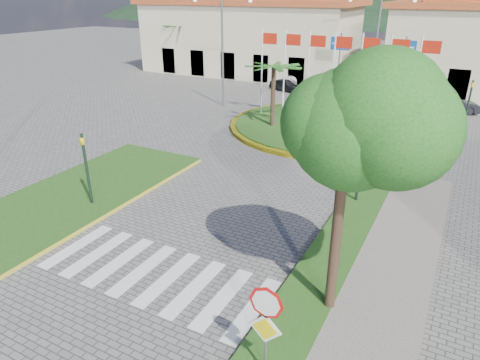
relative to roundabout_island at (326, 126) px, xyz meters
The scene contains 17 objects.
ground 22.00m from the roundabout_island, 90.01° to the right, with size 160.00×160.00×0.00m, color #625F5D.
median_left 17.27m from the roundabout_island, 112.12° to the right, with size 5.00×14.00×0.18m, color #244714.
crosswalk 18.00m from the roundabout_island, 90.02° to the right, with size 8.00×3.00×0.01m, color silver.
roundabout_island is the anchor object (origin of this frame).
stop_sign 20.69m from the roundabout_island, 76.27° to the right, with size 0.80×0.11×2.65m.
deciduous_tree 18.55m from the roundabout_island, 72.09° to the right, with size 3.60×3.60×6.80m.
traffic_light_left 16.45m from the roundabout_island, 108.56° to the right, with size 0.15×0.18×3.20m.
traffic_light_right 11.11m from the roundabout_island, 65.80° to the right, with size 0.15×0.18×3.20m.
traffic_light_far 9.11m from the roundabout_island, 26.58° to the left, with size 0.18×0.15×3.20m.
direction_sign_west 9.78m from the roundabout_island, 102.60° to the left, with size 1.60×0.14×5.20m.
direction_sign_east 10.03m from the roundabout_island, 71.53° to the left, with size 1.60×0.14×5.20m.
street_lamp_centre 9.15m from the roundabout_island, 82.91° to the left, with size 4.80×0.16×8.00m.
street_lamp_west 10.19m from the roundabout_island, 167.48° to the left, with size 4.80×0.16×8.00m.
building_left 21.59m from the roundabout_island, 131.20° to the left, with size 23.32×9.54×8.05m.
white_van 14.09m from the roundabout_island, 115.12° to the left, with size 2.10×4.56×1.27m, color silver.
car_dark_a 11.67m from the roundabout_island, 125.86° to the left, with size 1.24×3.08×1.05m, color black.
car_dark_b 10.58m from the roundabout_island, 49.19° to the left, with size 1.36×3.90×1.29m, color black.
Camera 1 is at (7.81, -4.68, 8.30)m, focal length 32.00 mm.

